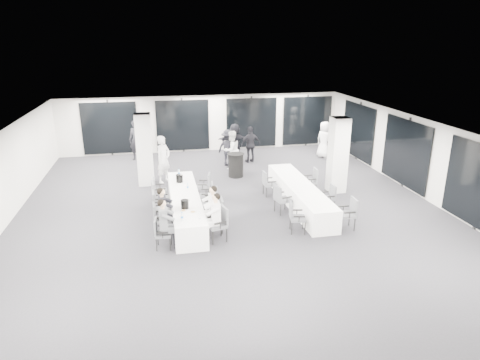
{
  "coord_description": "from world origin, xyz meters",
  "views": [
    {
      "loc": [
        -2.3,
        -13.2,
        5.54
      ],
      "look_at": [
        0.29,
        -0.2,
        1.08
      ],
      "focal_mm": 32.0,
      "sensor_mm": 36.0,
      "label": 1
    }
  ],
  "objects_px": {
    "chair_main_left_near": "(160,232)",
    "standing_guest_a": "(163,156)",
    "standing_guest_d": "(251,142)",
    "chair_main_left_second": "(159,217)",
    "chair_side_left_mid": "(281,198)",
    "chair_main_right_second": "(217,213)",
    "chair_main_right_mid": "(212,201)",
    "chair_side_left_near": "(295,216)",
    "chair_side_right_far": "(312,179)",
    "ice_bucket_near": "(185,204)",
    "banquet_table_main": "(185,206)",
    "chair_main_right_fourth": "(208,194)",
    "chair_main_left_fourth": "(158,195)",
    "banquet_table_side": "(300,195)",
    "chair_main_left_far": "(158,188)",
    "chair_side_right_mid": "(329,196)",
    "standing_guest_c": "(228,145)",
    "chair_main_right_near": "(220,222)",
    "standing_guest_e": "(324,137)",
    "chair_side_right_near": "(349,212)",
    "cocktail_table": "(236,165)",
    "ice_bucket_far": "(179,178)",
    "chair_side_left_far": "(268,182)",
    "standing_guest_g": "(136,138)",
    "chair_main_left_mid": "(159,205)",
    "standing_guest_b": "(231,147)",
    "standing_guest_f": "(235,139)"
  },
  "relations": [
    {
      "from": "banquet_table_main",
      "to": "chair_main_left_second",
      "type": "relative_size",
      "value": 5.25
    },
    {
      "from": "standing_guest_e",
      "to": "ice_bucket_near",
      "type": "relative_size",
      "value": 7.43
    },
    {
      "from": "chair_main_left_second",
      "to": "chair_side_left_mid",
      "type": "bearing_deg",
      "value": 99.77
    },
    {
      "from": "banquet_table_main",
      "to": "chair_main_right_fourth",
      "type": "xyz_separation_m",
      "value": [
        0.83,
        0.61,
        0.13
      ]
    },
    {
      "from": "chair_side_left_near",
      "to": "standing_guest_a",
      "type": "xyz_separation_m",
      "value": [
        -3.67,
        5.45,
        0.54
      ]
    },
    {
      "from": "chair_side_left_far",
      "to": "chair_main_right_second",
      "type": "bearing_deg",
      "value": -42.81
    },
    {
      "from": "standing_guest_e",
      "to": "standing_guest_f",
      "type": "bearing_deg",
      "value": 51.49
    },
    {
      "from": "chair_side_right_near",
      "to": "cocktail_table",
      "type": "bearing_deg",
      "value": 25.73
    },
    {
      "from": "banquet_table_main",
      "to": "chair_main_left_fourth",
      "type": "height_order",
      "value": "chair_main_left_fourth"
    },
    {
      "from": "chair_main_right_second",
      "to": "chair_main_right_mid",
      "type": "bearing_deg",
      "value": 2.24
    },
    {
      "from": "chair_side_left_far",
      "to": "standing_guest_c",
      "type": "height_order",
      "value": "standing_guest_c"
    },
    {
      "from": "banquet_table_main",
      "to": "chair_main_left_second",
      "type": "bearing_deg",
      "value": -125.8
    },
    {
      "from": "chair_main_left_second",
      "to": "chair_main_right_second",
      "type": "bearing_deg",
      "value": 83.5
    },
    {
      "from": "ice_bucket_far",
      "to": "standing_guest_a",
      "type": "bearing_deg",
      "value": 101.49
    },
    {
      "from": "standing_guest_d",
      "to": "chair_main_right_mid",
      "type": "bearing_deg",
      "value": 52.41
    },
    {
      "from": "chair_side_left_far",
      "to": "ice_bucket_near",
      "type": "distance_m",
      "value": 4.07
    },
    {
      "from": "chair_main_left_far",
      "to": "standing_guest_c",
      "type": "height_order",
      "value": "standing_guest_c"
    },
    {
      "from": "banquet_table_main",
      "to": "chair_side_right_mid",
      "type": "bearing_deg",
      "value": -4.44
    },
    {
      "from": "chair_side_right_near",
      "to": "standing_guest_a",
      "type": "distance_m",
      "value": 7.7
    },
    {
      "from": "ice_bucket_far",
      "to": "standing_guest_g",
      "type": "bearing_deg",
      "value": 105.44
    },
    {
      "from": "standing_guest_g",
      "to": "chair_side_left_mid",
      "type": "bearing_deg",
      "value": -36.02
    },
    {
      "from": "chair_main_right_mid",
      "to": "chair_main_left_near",
      "type": "bearing_deg",
      "value": 152.7
    },
    {
      "from": "standing_guest_c",
      "to": "chair_side_left_near",
      "type": "bearing_deg",
      "value": 141.06
    },
    {
      "from": "chair_main_left_fourth",
      "to": "chair_side_left_near",
      "type": "distance_m",
      "value": 4.62
    },
    {
      "from": "chair_main_left_near",
      "to": "standing_guest_d",
      "type": "xyz_separation_m",
      "value": [
        4.26,
        7.83,
        0.45
      ]
    },
    {
      "from": "chair_main_left_second",
      "to": "chair_side_right_mid",
      "type": "xyz_separation_m",
      "value": [
        5.59,
        0.79,
        -0.05
      ]
    },
    {
      "from": "chair_main_right_mid",
      "to": "standing_guest_g",
      "type": "height_order",
      "value": "standing_guest_g"
    },
    {
      "from": "chair_side_right_far",
      "to": "ice_bucket_near",
      "type": "height_order",
      "value": "ice_bucket_near"
    },
    {
      "from": "standing_guest_c",
      "to": "standing_guest_d",
      "type": "height_order",
      "value": "standing_guest_d"
    },
    {
      "from": "standing_guest_e",
      "to": "standing_guest_g",
      "type": "xyz_separation_m",
      "value": [
        -8.8,
        1.27,
        0.09
      ]
    },
    {
      "from": "chair_main_left_near",
      "to": "chair_side_right_near",
      "type": "xyz_separation_m",
      "value": [
        5.59,
        0.19,
        0.06
      ]
    },
    {
      "from": "banquet_table_side",
      "to": "chair_main_right_mid",
      "type": "xyz_separation_m",
      "value": [
        -3.1,
        -0.42,
        0.19
      ]
    },
    {
      "from": "banquet_table_side",
      "to": "chair_side_left_far",
      "type": "relative_size",
      "value": 5.51
    },
    {
      "from": "chair_main_right_mid",
      "to": "standing_guest_c",
      "type": "bearing_deg",
      "value": -0.72
    },
    {
      "from": "banquet_table_main",
      "to": "chair_side_right_far",
      "type": "distance_m",
      "value": 4.95
    },
    {
      "from": "chair_main_left_far",
      "to": "ice_bucket_far",
      "type": "xyz_separation_m",
      "value": [
        0.74,
        -0.18,
        0.38
      ]
    },
    {
      "from": "chair_main_left_near",
      "to": "standing_guest_a",
      "type": "relative_size",
      "value": 0.41
    },
    {
      "from": "standing_guest_c",
      "to": "chair_main_right_near",
      "type": "bearing_deg",
      "value": 123.32
    },
    {
      "from": "chair_main_left_fourth",
      "to": "ice_bucket_far",
      "type": "bearing_deg",
      "value": 126.34
    },
    {
      "from": "chair_main_right_near",
      "to": "standing_guest_d",
      "type": "xyz_separation_m",
      "value": [
        2.6,
        7.65,
        0.38
      ]
    },
    {
      "from": "chair_main_right_second",
      "to": "chair_side_left_near",
      "type": "height_order",
      "value": "chair_main_right_second"
    },
    {
      "from": "chair_side_right_near",
      "to": "ice_bucket_far",
      "type": "relative_size",
      "value": 3.57
    },
    {
      "from": "chair_side_right_mid",
      "to": "chair_main_right_fourth",
      "type": "bearing_deg",
      "value": 72.79
    },
    {
      "from": "chair_main_left_near",
      "to": "chair_main_left_second",
      "type": "distance_m",
      "value": 0.9
    },
    {
      "from": "banquet_table_main",
      "to": "chair_main_left_second",
      "type": "height_order",
      "value": "chair_main_left_second"
    },
    {
      "from": "chair_side_left_mid",
      "to": "standing_guest_f",
      "type": "xyz_separation_m",
      "value": [
        -0.27,
        6.79,
        0.43
      ]
    },
    {
      "from": "banquet_table_main",
      "to": "standing_guest_g",
      "type": "height_order",
      "value": "standing_guest_g"
    },
    {
      "from": "chair_main_left_far",
      "to": "ice_bucket_near",
      "type": "bearing_deg",
      "value": 12.85
    },
    {
      "from": "standing_guest_d",
      "to": "chair_side_left_near",
      "type": "bearing_deg",
      "value": 73.48
    },
    {
      "from": "chair_main_left_mid",
      "to": "standing_guest_b",
      "type": "bearing_deg",
      "value": 146.62
    }
  ]
}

